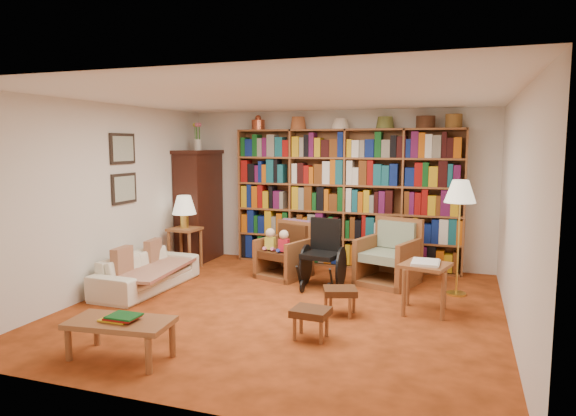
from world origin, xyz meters
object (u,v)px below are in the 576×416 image
at_px(armchair_sage, 389,258).
at_px(coffee_table, 120,325).
at_px(side_table_papers, 425,272).
at_px(footstool_a, 340,293).
at_px(sofa, 147,271).
at_px(footstool_b, 311,314).
at_px(floor_lamp, 460,196).
at_px(armchair_leather, 286,253).
at_px(side_table_lamp, 185,238).
at_px(wheelchair, 323,256).

bearing_deg(armchair_sage, coffee_table, -119.46).
distance_m(side_table_papers, footstool_a, 1.02).
xyz_separation_m(sofa, side_table_papers, (3.65, 0.21, 0.24)).
xyz_separation_m(sofa, footstool_b, (2.62, -0.99, 0.01)).
relative_size(floor_lamp, footstool_a, 3.30).
bearing_deg(coffee_table, armchair_sage, 60.54).
height_order(armchair_sage, footstool_b, armchair_sage).
bearing_deg(armchair_sage, armchair_leather, -175.12).
height_order(side_table_lamp, wheelchair, wheelchair).
relative_size(side_table_lamp, floor_lamp, 0.43).
bearing_deg(side_table_papers, footstool_b, -130.45).
bearing_deg(footstool_a, side_table_lamp, 154.10).
height_order(armchair_leather, armchair_sage, armchair_sage).
height_order(armchair_sage, side_table_papers, armchair_sage).
distance_m(sofa, footstool_a, 2.74).
distance_m(side_table_papers, footstool_b, 1.60).
relative_size(wheelchair, footstool_b, 2.42).
bearing_deg(footstool_b, armchair_sage, 79.65).
distance_m(armchair_leather, armchair_sage, 1.52).
relative_size(armchair_leather, side_table_papers, 1.37).
relative_size(armchair_leather, footstool_a, 1.86).
bearing_deg(side_table_papers, armchair_sage, 115.94).
relative_size(side_table_lamp, footstool_b, 1.68).
height_order(footstool_a, coffee_table, coffee_table).
bearing_deg(footstool_b, footstool_a, 82.11).
height_order(floor_lamp, side_table_papers, floor_lamp).
xyz_separation_m(armchair_leather, coffee_table, (-0.44, -3.32, -0.02)).
relative_size(sofa, footstool_a, 3.65).
relative_size(side_table_lamp, armchair_sage, 0.67).
height_order(side_table_lamp, footstool_b, side_table_lamp).
bearing_deg(side_table_papers, wheelchair, 153.78).
bearing_deg(floor_lamp, armchair_sage, 160.62).
xyz_separation_m(armchair_leather, floor_lamp, (2.44, -0.20, 0.96)).
bearing_deg(floor_lamp, side_table_lamp, 178.61).
distance_m(sofa, armchair_leather, 2.01).
distance_m(armchair_sage, coffee_table, 3.97).
distance_m(floor_lamp, footstool_b, 2.70).
distance_m(side_table_lamp, armchair_sage, 3.17).
bearing_deg(footstool_a, floor_lamp, 45.39).
height_order(sofa, side_table_papers, side_table_papers).
bearing_deg(coffee_table, footstool_b, 34.65).
bearing_deg(coffee_table, footstool_a, 48.77).
height_order(sofa, side_table_lamp, side_table_lamp).
height_order(wheelchair, footstool_a, wheelchair).
relative_size(wheelchair, side_table_papers, 1.51).
relative_size(armchair_sage, side_table_papers, 1.56).
relative_size(side_table_lamp, wheelchair, 0.70).
distance_m(side_table_lamp, side_table_papers, 3.87).
relative_size(sofa, side_table_lamp, 2.56).
relative_size(wheelchair, footstool_a, 2.06).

